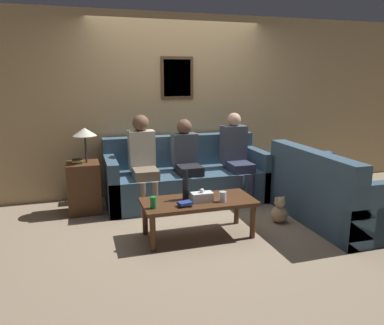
# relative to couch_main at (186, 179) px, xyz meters

# --- Properties ---
(ground_plane) EXTENTS (16.00, 16.00, 0.00)m
(ground_plane) POSITION_rel_couch_main_xyz_m (0.00, -0.55, -0.31)
(ground_plane) COLOR gray
(wall_back) EXTENTS (9.00, 0.08, 2.60)m
(wall_back) POSITION_rel_couch_main_xyz_m (0.00, 0.49, 1.00)
(wall_back) COLOR tan
(wall_back) RESTS_ON ground_plane
(couch_main) EXTENTS (2.23, 0.93, 0.89)m
(couch_main) POSITION_rel_couch_main_xyz_m (0.00, 0.00, 0.00)
(couch_main) COLOR #385166
(couch_main) RESTS_ON ground_plane
(couch_side) EXTENTS (0.93, 1.63, 0.89)m
(couch_side) POSITION_rel_couch_main_xyz_m (1.47, -1.28, 0.00)
(couch_side) COLOR #385166
(couch_side) RESTS_ON ground_plane
(coffee_table) EXTENTS (1.22, 0.55, 0.41)m
(coffee_table) POSITION_rel_couch_main_xyz_m (-0.22, -1.26, 0.05)
(coffee_table) COLOR #4C2D19
(coffee_table) RESTS_ON ground_plane
(side_table_with_lamp) EXTENTS (0.40, 0.40, 1.10)m
(side_table_with_lamp) POSITION_rel_couch_main_xyz_m (-1.39, -0.10, 0.08)
(side_table_with_lamp) COLOR #4C2D19
(side_table_with_lamp) RESTS_ON ground_plane
(wine_bottle) EXTENTS (0.08, 0.08, 0.33)m
(wine_bottle) POSITION_rel_couch_main_xyz_m (-0.34, -1.19, 0.23)
(wine_bottle) COLOR black
(wine_bottle) RESTS_ON coffee_table
(drinking_glass) EXTENTS (0.08, 0.08, 0.11)m
(drinking_glass) POSITION_rel_couch_main_xyz_m (0.01, -1.38, 0.16)
(drinking_glass) COLOR silver
(drinking_glass) RESTS_ON coffee_table
(book_stack) EXTENTS (0.16, 0.12, 0.05)m
(book_stack) POSITION_rel_couch_main_xyz_m (-0.41, -1.40, 0.13)
(book_stack) COLOR black
(book_stack) RESTS_ON coffee_table
(soda_can) EXTENTS (0.07, 0.07, 0.12)m
(soda_can) POSITION_rel_couch_main_xyz_m (-0.74, -1.36, 0.17)
(soda_can) COLOR #197A38
(soda_can) RESTS_ON coffee_table
(tissue_box) EXTENTS (0.23, 0.12, 0.15)m
(tissue_box) POSITION_rel_couch_main_xyz_m (-0.20, -1.31, 0.16)
(tissue_box) COLOR silver
(tissue_box) RESTS_ON coffee_table
(person_left) EXTENTS (0.34, 0.61, 1.23)m
(person_left) POSITION_rel_couch_main_xyz_m (-0.62, -0.14, 0.37)
(person_left) COLOR #756651
(person_left) RESTS_ON ground_plane
(person_middle) EXTENTS (0.34, 0.59, 1.15)m
(person_middle) POSITION_rel_couch_main_xyz_m (-0.03, -0.14, 0.33)
(person_middle) COLOR black
(person_middle) RESTS_ON ground_plane
(person_right) EXTENTS (0.34, 0.60, 1.22)m
(person_right) POSITION_rel_couch_main_xyz_m (0.69, -0.18, 0.35)
(person_right) COLOR #2D334C
(person_right) RESTS_ON ground_plane
(teddy_bear) EXTENTS (0.20, 0.20, 0.32)m
(teddy_bear) POSITION_rel_couch_main_xyz_m (0.84, -1.16, -0.17)
(teddy_bear) COLOR tan
(teddy_bear) RESTS_ON ground_plane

